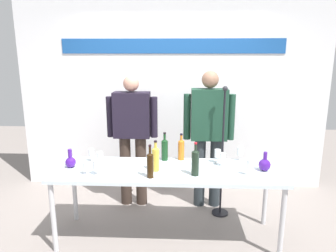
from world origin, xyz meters
The scene contains 21 objects.
ground_plane centered at (0.00, 0.00, 0.00)m, with size 10.00×10.00×0.00m, color gray.
back_wall centered at (0.00, 1.42, 1.50)m, with size 4.37×0.11×3.00m.
display_table centered at (0.00, 0.00, 0.72)m, with size 2.33×0.71×0.78m.
decanter_blue_left centered at (-1.01, 0.01, 0.84)m, with size 0.11×0.11×0.20m.
decanter_blue_right centered at (0.99, 0.01, 0.84)m, with size 0.12×0.12×0.20m.
presenter_left centered at (-0.48, 0.75, 0.97)m, with size 0.64×0.22×1.68m.
presenter_right centered at (0.48, 0.75, 1.00)m, with size 0.63×0.22×1.74m.
wine_bottle_0 centered at (-0.04, 0.28, 0.91)m, with size 0.07×0.07×0.32m.
wine_bottle_1 centered at (-0.12, -0.05, 0.91)m, with size 0.07×0.07×0.32m.
wine_bottle_2 centered at (-0.15, -0.23, 0.91)m, with size 0.06×0.06×0.33m.
wine_bottle_3 centered at (0.28, -0.15, 0.92)m, with size 0.07×0.07×0.33m.
wine_bottle_4 centered at (0.14, 0.30, 0.90)m, with size 0.07×0.07×0.30m.
wine_glass_left_0 centered at (-0.79, -0.18, 0.86)m, with size 0.06×0.06×0.13m.
wine_glass_left_1 centered at (-0.73, 0.10, 0.87)m, with size 0.07×0.07×0.14m.
wine_glass_left_2 centered at (-0.68, -0.18, 0.88)m, with size 0.07×0.07×0.15m.
wine_glass_left_3 centered at (-0.85, 0.20, 0.87)m, with size 0.06×0.06×0.14m.
wine_glass_right_0 centered at (0.57, 0.12, 0.88)m, with size 0.06×0.06×0.14m.
wine_glass_right_1 centered at (0.54, 0.22, 0.88)m, with size 0.07×0.07×0.15m.
wine_glass_right_2 centered at (0.79, 0.30, 0.88)m, with size 0.07×0.07×0.15m.
wine_glass_right_3 centered at (0.80, -0.12, 0.88)m, with size 0.06×0.06×0.16m.
microphone_stand centered at (0.63, 0.52, 0.53)m, with size 0.20×0.20×1.58m.
Camera 1 is at (0.15, -2.99, 1.94)m, focal length 33.01 mm.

